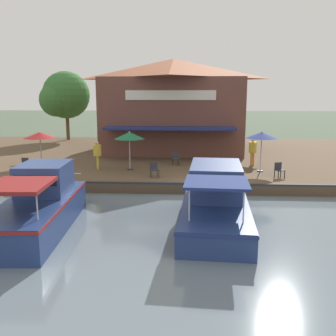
# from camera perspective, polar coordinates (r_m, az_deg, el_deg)

# --- Properties ---
(ground_plane) EXTENTS (220.00, 220.00, 0.00)m
(ground_plane) POSITION_cam_1_polar(r_m,az_deg,el_deg) (19.81, 5.10, -4.31)
(ground_plane) COLOR #4C5B47
(quay_deck) EXTENTS (22.00, 56.00, 0.60)m
(quay_deck) POSITION_cam_1_polar(r_m,az_deg,el_deg) (30.50, 4.59, 1.71)
(quay_deck) COLOR brown
(quay_deck) RESTS_ON ground
(quay_edge_fender) EXTENTS (0.20, 50.40, 0.10)m
(quay_edge_fender) POSITION_cam_1_polar(r_m,az_deg,el_deg) (19.74, 5.12, -2.41)
(quay_edge_fender) COLOR #2D2D33
(quay_edge_fender) RESTS_ON quay_deck
(waterfront_restaurant) EXTENTS (11.93, 11.58, 7.65)m
(waterfront_restaurant) POSITION_cam_1_polar(r_m,az_deg,el_deg) (32.67, 0.86, 9.74)
(waterfront_restaurant) COLOR brown
(waterfront_restaurant) RESTS_ON quay_deck
(patio_umbrella_near_quay_edge) EXTENTS (1.90, 1.90, 2.48)m
(patio_umbrella_near_quay_edge) POSITION_cam_1_polar(r_m,az_deg,el_deg) (23.44, 14.10, 4.86)
(patio_umbrella_near_quay_edge) COLOR #B7B7B7
(patio_umbrella_near_quay_edge) RESTS_ON quay_deck
(patio_umbrella_by_entrance) EXTENTS (1.88, 1.88, 2.42)m
(patio_umbrella_by_entrance) POSITION_cam_1_polar(r_m,az_deg,el_deg) (23.40, -5.91, 4.93)
(patio_umbrella_by_entrance) COLOR #B7B7B7
(patio_umbrella_by_entrance) RESTS_ON quay_deck
(patio_umbrella_mid_patio_left) EXTENTS (2.11, 2.11, 2.28)m
(patio_umbrella_mid_patio_left) POSITION_cam_1_polar(r_m,az_deg,el_deg) (26.15, -18.95, 4.76)
(patio_umbrella_mid_patio_left) COLOR #B7B7B7
(patio_umbrella_mid_patio_left) RESTS_ON quay_deck
(cafe_chair_mid_patio) EXTENTS (0.47, 0.47, 0.85)m
(cafe_chair_mid_patio) POSITION_cam_1_polar(r_m,az_deg,el_deg) (24.56, -21.06, 0.56)
(cafe_chair_mid_patio) COLOR #2D2D33
(cafe_chair_mid_patio) RESTS_ON quay_deck
(cafe_chair_back_row_seat) EXTENTS (0.51, 0.51, 0.85)m
(cafe_chair_back_row_seat) POSITION_cam_1_polar(r_m,az_deg,el_deg) (25.22, 1.16, 1.56)
(cafe_chair_back_row_seat) COLOR #2D2D33
(cafe_chair_back_row_seat) RESTS_ON quay_deck
(cafe_chair_under_first_umbrella) EXTENTS (0.56, 0.56, 0.85)m
(cafe_chair_under_first_umbrella) POSITION_cam_1_polar(r_m,az_deg,el_deg) (22.30, 16.57, -0.15)
(cafe_chair_under_first_umbrella) COLOR #2D2D33
(cafe_chair_under_first_umbrella) RESTS_ON quay_deck
(cafe_chair_beside_entrance) EXTENTS (0.50, 0.50, 0.85)m
(cafe_chair_beside_entrance) POSITION_cam_1_polar(r_m,az_deg,el_deg) (22.91, 9.90, 0.43)
(cafe_chair_beside_entrance) COLOR #2D2D33
(cafe_chair_beside_entrance) RESTS_ON quay_deck
(cafe_chair_far_corner_seat) EXTENTS (0.56, 0.56, 0.85)m
(cafe_chair_far_corner_seat) POSITION_cam_1_polar(r_m,az_deg,el_deg) (21.46, -2.12, -0.12)
(cafe_chair_far_corner_seat) COLOR #2D2D33
(cafe_chair_far_corner_seat) RESTS_ON quay_deck
(person_mid_patio) EXTENTS (0.50, 0.50, 1.77)m
(person_mid_patio) POSITION_cam_1_polar(r_m,az_deg,el_deg) (24.09, -10.72, 2.48)
(person_mid_patio) COLOR gold
(person_mid_patio) RESTS_ON quay_deck
(person_at_quay_edge) EXTENTS (0.51, 0.51, 1.81)m
(person_at_quay_edge) POSITION_cam_1_polar(r_m,az_deg,el_deg) (25.57, 12.78, 2.95)
(person_at_quay_edge) COLOR orange
(person_at_quay_edge) RESTS_ON quay_deck
(motorboat_outer_channel) EXTENTS (8.01, 3.01, 2.31)m
(motorboat_outer_channel) POSITION_cam_1_polar(r_m,az_deg,el_deg) (15.84, 7.22, -4.86)
(motorboat_outer_channel) COLOR navy
(motorboat_outer_channel) RESTS_ON river_water
(motorboat_nearest_quay) EXTENTS (7.89, 2.83, 2.43)m
(motorboat_nearest_quay) POSITION_cam_1_polar(r_m,az_deg,el_deg) (16.02, -18.46, -5.10)
(motorboat_nearest_quay) COLOR navy
(motorboat_nearest_quay) RESTS_ON river_water
(tree_upstream_bank) EXTENTS (5.08, 4.84, 7.07)m
(tree_upstream_bank) POSITION_cam_1_polar(r_m,az_deg,el_deg) (40.65, -15.62, 10.48)
(tree_upstream_bank) COLOR brown
(tree_upstream_bank) RESTS_ON quay_deck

